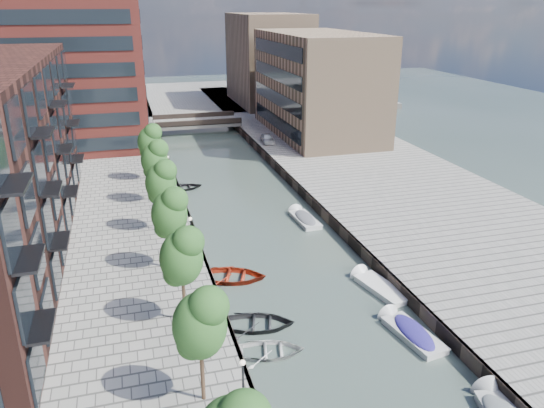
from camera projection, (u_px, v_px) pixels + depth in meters
name	position (u px, v px, depth m)	size (l,w,h in m)	color
water	(243.00, 199.00, 53.96)	(300.00, 300.00, 0.00)	#38473F
quay_right	(385.00, 181.00, 57.86)	(20.00, 140.00, 1.00)	gray
quay_wall_left	(182.00, 200.00, 52.23)	(0.25, 140.00, 1.00)	#332823
quay_wall_right	(299.00, 189.00, 55.34)	(0.25, 140.00, 1.00)	#332823
far_closure	(177.00, 99.00, 107.75)	(80.00, 40.00, 1.00)	gray
tower	(64.00, 26.00, 66.43)	(18.00, 18.00, 30.00)	maroon
tan_block_near	(317.00, 84.00, 74.99)	(12.00, 25.00, 14.00)	#98795D
tan_block_far	(268.00, 59.00, 98.02)	(12.00, 20.00, 16.00)	#98795D
bridge	(197.00, 122.00, 82.25)	(13.00, 6.00, 1.30)	gray
tree_1	(199.00, 321.00, 23.83)	(2.50, 2.50, 5.95)	#382619
tree_2	(181.00, 255.00, 30.12)	(2.50, 2.50, 5.95)	#382619
tree_3	(169.00, 211.00, 36.42)	(2.50, 2.50, 5.95)	#382619
tree_4	(161.00, 181.00, 42.72)	(2.50, 2.50, 5.95)	#382619
tree_5	(154.00, 158.00, 49.01)	(2.50, 2.50, 5.95)	#382619
tree_6	(149.00, 140.00, 55.31)	(2.50, 2.50, 5.95)	#382619
lamp_0	(243.00, 392.00, 22.10)	(0.24, 0.24, 4.12)	black
lamp_1	(191.00, 239.00, 36.49)	(0.24, 0.24, 4.12)	black
lamp_2	(169.00, 172.00, 50.88)	(0.24, 0.24, 4.12)	black
sloop_1	(258.00, 327.00, 32.71)	(3.27, 4.57, 0.95)	black
sloop_2	(232.00, 280.00, 38.29)	(3.58, 5.01, 1.04)	maroon
sloop_3	(270.00, 354.00, 30.21)	(2.85, 4.00, 0.83)	silver
sloop_4	(184.00, 189.00, 56.94)	(2.91, 4.07, 0.84)	black
motorboat_2	(376.00, 286.00, 37.23)	(2.69, 5.11, 1.62)	white
motorboat_3	(409.00, 331.00, 31.91)	(2.36, 4.96, 1.59)	silver
motorboat_4	(303.00, 218.00, 48.68)	(1.87, 4.75, 1.55)	silver
car	(267.00, 138.00, 71.47)	(1.50, 3.74, 1.27)	silver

